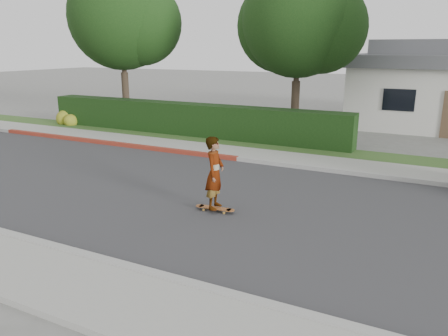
{
  "coord_description": "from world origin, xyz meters",
  "views": [
    {
      "loc": [
        7.37,
        -9.67,
        3.93
      ],
      "look_at": [
        2.62,
        -0.22,
        1.0
      ],
      "focal_mm": 35.0,
      "sensor_mm": 36.0,
      "label": 1
    }
  ],
  "objects": [
    {
      "name": "road",
      "position": [
        0.0,
        0.0,
        0.01
      ],
      "size": [
        60.0,
        8.0,
        0.01
      ],
      "primitive_type": "cube",
      "color": "#2D2D30",
      "rests_on": "ground"
    },
    {
      "name": "curb_far",
      "position": [
        0.0,
        4.1,
        0.07
      ],
      "size": [
        60.0,
        0.2,
        0.15
      ],
      "primitive_type": "cube",
      "color": "#9E9E99",
      "rests_on": "ground"
    },
    {
      "name": "skateboard",
      "position": [
        2.62,
        -0.72,
        0.09
      ],
      "size": [
        1.04,
        0.29,
        0.1
      ],
      "rotation": [
        0.0,
        0.0,
        0.08
      ],
      "color": "#B38031",
      "rests_on": "ground"
    },
    {
      "name": "ground",
      "position": [
        0.0,
        0.0,
        0.0
      ],
      "size": [
        120.0,
        120.0,
        0.0
      ],
      "primitive_type": "plane",
      "color": "slate",
      "rests_on": "ground"
    },
    {
      "name": "planting_strip",
      "position": [
        0.0,
        6.6,
        0.05
      ],
      "size": [
        60.0,
        1.6,
        0.1
      ],
      "primitive_type": "cube",
      "color": "#2D4C1E",
      "rests_on": "ground"
    },
    {
      "name": "sidewalk_far",
      "position": [
        0.0,
        5.0,
        0.06
      ],
      "size": [
        60.0,
        1.6,
        0.12
      ],
      "primitive_type": "cube",
      "color": "gray",
      "rests_on": "ground"
    },
    {
      "name": "curb_near",
      "position": [
        0.0,
        -4.1,
        0.07
      ],
      "size": [
        60.0,
        0.2,
        0.15
      ],
      "primitive_type": "cube",
      "color": "#9E9E99",
      "rests_on": "ground"
    },
    {
      "name": "flowering_shrub",
      "position": [
        -10.01,
        6.74,
        0.33
      ],
      "size": [
        1.4,
        1.0,
        0.9
      ],
      "color": "#2D4C19",
      "rests_on": "ground"
    },
    {
      "name": "tree_left",
      "position": [
        -7.51,
        8.69,
        5.26
      ],
      "size": [
        5.99,
        5.21,
        8.0
      ],
      "color": "#33261C",
      "rests_on": "ground"
    },
    {
      "name": "curb_red_section",
      "position": [
        -5.0,
        4.1,
        0.08
      ],
      "size": [
        12.0,
        0.21,
        0.15
      ],
      "primitive_type": "cube",
      "color": "maroon",
      "rests_on": "ground"
    },
    {
      "name": "tree_center",
      "position": [
        1.49,
        9.19,
        4.9
      ],
      "size": [
        5.66,
        4.84,
        7.44
      ],
      "color": "#33261C",
      "rests_on": "ground"
    },
    {
      "name": "skateboarder",
      "position": [
        2.62,
        -0.72,
        1.0
      ],
      "size": [
        0.52,
        0.71,
        1.79
      ],
      "primitive_type": "imported",
      "rotation": [
        0.0,
        0.0,
        1.72
      ],
      "color": "white",
      "rests_on": "skateboard"
    },
    {
      "name": "hedge",
      "position": [
        -3.0,
        7.2,
        0.75
      ],
      "size": [
        15.0,
        1.0,
        1.5
      ],
      "primitive_type": "cube",
      "color": "black",
      "rests_on": "ground"
    }
  ]
}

